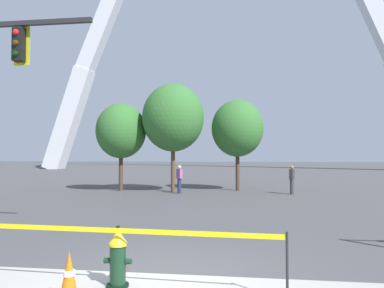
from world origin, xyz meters
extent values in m
plane|color=#474749|center=(0.00, 0.00, 0.00)|extent=(240.00, 240.00, 0.00)
cylinder|color=black|center=(-0.66, -0.64, 0.03)|extent=(0.36, 0.36, 0.05)
cylinder|color=#14331E|center=(-0.66, -0.64, 0.36)|extent=(0.26, 0.26, 0.62)
cylinder|color=gold|center=(-0.66, -0.64, 0.69)|extent=(0.30, 0.30, 0.04)
cone|color=gold|center=(-0.66, -0.64, 0.82)|extent=(0.30, 0.30, 0.22)
cylinder|color=black|center=(-0.66, -0.64, 0.96)|extent=(0.06, 0.06, 0.06)
cylinder|color=#14331E|center=(-0.84, -0.64, 0.42)|extent=(0.10, 0.09, 0.09)
cylinder|color=#14331E|center=(-0.48, -0.64, 0.42)|extent=(0.10, 0.09, 0.09)
cylinder|color=#14331E|center=(-0.66, -0.44, 0.33)|extent=(0.13, 0.14, 0.13)
cylinder|color=black|center=(-0.66, -0.36, 0.33)|extent=(0.15, 0.03, 0.15)
cylinder|color=#232326|center=(1.99, -0.92, 0.51)|extent=(0.04, 0.04, 1.02)
cube|color=yellow|center=(-0.64, -0.79, 0.94)|extent=(5.26, 0.27, 0.08)
cone|color=orange|center=(-1.17, -1.30, 0.38)|extent=(0.28, 0.28, 0.70)
cylinder|color=white|center=(-1.17, -1.30, 0.42)|extent=(0.17, 0.17, 0.08)
cube|color=#232326|center=(-4.83, 2.38, 5.60)|extent=(4.80, 0.12, 0.12)
cube|color=black|center=(-4.43, 2.38, 5.05)|extent=(0.26, 0.24, 0.90)
cube|color=gold|center=(-4.43, 2.52, 5.05)|extent=(0.44, 0.03, 1.04)
sphere|color=red|center=(-4.43, 2.25, 5.33)|extent=(0.16, 0.16, 0.16)
sphere|color=#392706|center=(-4.43, 2.25, 5.05)|extent=(0.16, 0.16, 0.16)
sphere|color=black|center=(-4.43, 2.25, 4.77)|extent=(0.16, 0.16, 0.16)
cube|color=silver|center=(-25.88, 48.57, 7.91)|extent=(7.72, 2.65, 16.73)
cube|color=silver|center=(-20.71, 48.57, 22.14)|extent=(7.40, 2.37, 13.64)
cube|color=silver|center=(20.71, 48.57, 22.14)|extent=(7.40, 2.37, 13.64)
cylinder|color=#473323|center=(-5.88, 14.95, 1.14)|extent=(0.24, 0.24, 2.27)
ellipsoid|color=#336B2D|center=(-5.88, 14.95, 3.64)|extent=(3.03, 3.03, 3.33)
cylinder|color=brown|center=(-2.64, 14.77, 1.37)|extent=(0.24, 0.24, 2.73)
ellipsoid|color=#336B2D|center=(-2.64, 14.77, 4.37)|extent=(3.64, 3.64, 4.01)
cylinder|color=#473323|center=(1.12, 16.17, 1.19)|extent=(0.24, 0.24, 2.38)
ellipsoid|color=#336B2D|center=(1.12, 16.17, 3.81)|extent=(3.17, 3.17, 3.49)
cylinder|color=#232847|center=(-2.12, 13.93, 0.42)|extent=(0.22, 0.22, 0.84)
cube|color=#995193|center=(-2.12, 13.93, 1.11)|extent=(0.39, 0.38, 0.54)
sphere|color=beige|center=(-2.12, 13.93, 1.49)|extent=(0.20, 0.20, 0.20)
cylinder|color=#38383D|center=(4.11, 14.29, 0.42)|extent=(0.22, 0.22, 0.84)
cube|color=#333338|center=(4.11, 14.29, 1.11)|extent=(0.33, 0.39, 0.54)
sphere|color=#936B4C|center=(4.11, 14.29, 1.49)|extent=(0.20, 0.20, 0.20)
camera|label=1|loc=(1.34, -6.42, 2.14)|focal=34.21mm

